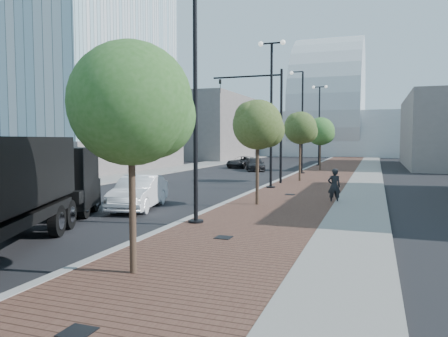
% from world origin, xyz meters
% --- Properties ---
extents(sidewalk, '(7.00, 140.00, 0.12)m').
position_xyz_m(sidewalk, '(3.50, 40.00, 0.06)').
color(sidewalk, '#4C2D23').
rests_on(sidewalk, ground).
extents(concrete_strip, '(2.40, 140.00, 0.13)m').
position_xyz_m(concrete_strip, '(6.20, 40.00, 0.07)').
color(concrete_strip, slate).
rests_on(concrete_strip, ground).
extents(curb, '(0.30, 140.00, 0.14)m').
position_xyz_m(curb, '(0.00, 40.00, 0.07)').
color(curb, gray).
rests_on(curb, ground).
extents(west_sidewalk, '(4.00, 140.00, 0.12)m').
position_xyz_m(west_sidewalk, '(-13.00, 40.00, 0.06)').
color(west_sidewalk, slate).
rests_on(west_sidewalk, ground).
extents(dump_truck, '(7.24, 13.21, 3.27)m').
position_xyz_m(dump_truck, '(-4.09, 6.86, 1.38)').
color(dump_truck, black).
rests_on(dump_truck, ground).
extents(white_sedan, '(2.59, 4.84, 1.51)m').
position_xyz_m(white_sedan, '(-3.38, 12.64, 0.76)').
color(white_sedan, white).
rests_on(white_sedan, ground).
extents(dark_car_mid, '(3.18, 4.91, 1.26)m').
position_xyz_m(dark_car_mid, '(-6.94, 40.66, 0.63)').
color(dark_car_mid, black).
rests_on(dark_car_mid, ground).
extents(dark_car_far, '(3.08, 4.56, 1.23)m').
position_xyz_m(dark_car_far, '(-4.55, 37.05, 0.61)').
color(dark_car_far, black).
rests_on(dark_car_far, ground).
extents(pedestrian, '(0.74, 0.61, 1.75)m').
position_xyz_m(pedestrian, '(4.94, 17.20, 0.88)').
color(pedestrian, black).
rests_on(pedestrian, ground).
extents(streetlight_1, '(1.44, 0.56, 9.21)m').
position_xyz_m(streetlight_1, '(0.49, 10.00, 4.34)').
color(streetlight_1, black).
rests_on(streetlight_1, ground).
extents(streetlight_2, '(1.72, 0.56, 9.28)m').
position_xyz_m(streetlight_2, '(0.60, 22.00, 4.82)').
color(streetlight_2, black).
rests_on(streetlight_2, ground).
extents(streetlight_3, '(1.44, 0.56, 9.21)m').
position_xyz_m(streetlight_3, '(0.49, 34.00, 4.34)').
color(streetlight_3, black).
rests_on(streetlight_3, ground).
extents(streetlight_4, '(1.72, 0.56, 9.28)m').
position_xyz_m(streetlight_4, '(0.60, 46.00, 4.82)').
color(streetlight_4, black).
rests_on(streetlight_4, ground).
extents(traffic_mast, '(5.09, 0.20, 8.00)m').
position_xyz_m(traffic_mast, '(-0.30, 25.00, 4.98)').
color(traffic_mast, black).
rests_on(traffic_mast, ground).
extents(tree_0, '(2.82, 2.82, 5.42)m').
position_xyz_m(tree_0, '(1.65, 4.02, 4.00)').
color(tree_0, '#382619').
rests_on(tree_0, ground).
extents(tree_1, '(2.39, 2.34, 5.04)m').
position_xyz_m(tree_1, '(1.65, 15.02, 3.85)').
color(tree_1, '#382619').
rests_on(tree_1, ground).
extents(tree_2, '(2.42, 2.38, 5.19)m').
position_xyz_m(tree_2, '(1.65, 27.02, 3.98)').
color(tree_2, '#382619').
rests_on(tree_2, ground).
extents(tree_3, '(2.79, 2.79, 5.33)m').
position_xyz_m(tree_3, '(1.65, 39.02, 3.92)').
color(tree_3, '#382619').
rests_on(tree_3, ground).
extents(tower_podium, '(19.00, 19.00, 3.00)m').
position_xyz_m(tower_podium, '(-24.00, 32.00, 1.50)').
color(tower_podium, '#625B59').
rests_on(tower_podium, ground).
extents(convention_center, '(50.00, 30.00, 50.00)m').
position_xyz_m(convention_center, '(-2.00, 85.00, 6.00)').
color(convention_center, '#B0B8BB').
rests_on(convention_center, ground).
extents(commercial_block_nw, '(14.00, 20.00, 10.00)m').
position_xyz_m(commercial_block_nw, '(-20.00, 60.00, 5.00)').
color(commercial_block_nw, '#665F5C').
rests_on(commercial_block_nw, ground).
extents(utility_cover_0, '(0.50, 0.50, 0.02)m').
position_xyz_m(utility_cover_0, '(2.40, 1.00, 0.13)').
color(utility_cover_0, black).
rests_on(utility_cover_0, sidewalk).
extents(utility_cover_1, '(0.50, 0.50, 0.02)m').
position_xyz_m(utility_cover_1, '(2.40, 8.00, 0.13)').
color(utility_cover_1, black).
rests_on(utility_cover_1, sidewalk).
extents(utility_cover_2, '(0.50, 0.50, 0.02)m').
position_xyz_m(utility_cover_2, '(2.40, 19.00, 0.13)').
color(utility_cover_2, black).
rests_on(utility_cover_2, sidewalk).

